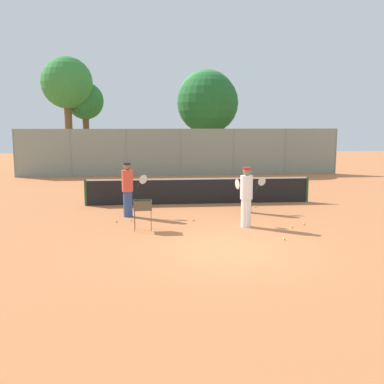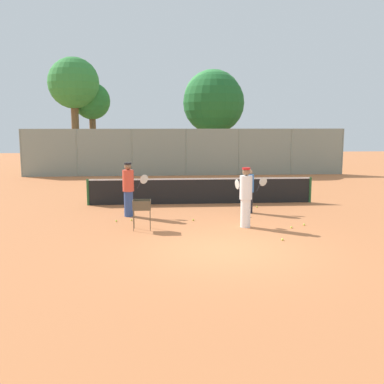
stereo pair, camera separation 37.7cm
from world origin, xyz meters
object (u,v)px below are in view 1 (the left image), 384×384
(player_white_outfit, at_px, (246,196))
(player_red_cap, at_px, (128,189))
(ball_cart, at_px, (143,208))
(tennis_net, at_px, (199,190))
(player_yellow_shirt, at_px, (248,190))
(parked_car, at_px, (102,162))

(player_white_outfit, bearing_deg, player_red_cap, 43.31)
(ball_cart, bearing_deg, tennis_net, 62.76)
(tennis_net, relative_size, player_red_cap, 4.83)
(tennis_net, relative_size, player_yellow_shirt, 5.68)
(player_red_cap, height_order, parked_car, player_red_cap)
(tennis_net, distance_m, player_yellow_shirt, 2.59)
(tennis_net, height_order, player_red_cap, player_red_cap)
(player_red_cap, relative_size, player_yellow_shirt, 1.18)
(tennis_net, relative_size, player_white_outfit, 4.85)
(player_yellow_shirt, height_order, parked_car, player_yellow_shirt)
(tennis_net, height_order, player_yellow_shirt, player_yellow_shirt)
(player_white_outfit, distance_m, ball_cart, 3.31)
(player_white_outfit, distance_m, player_red_cap, 4.31)
(parked_car, bearing_deg, player_yellow_shirt, -65.99)
(player_red_cap, xyz_separation_m, player_yellow_shirt, (4.42, 0.31, -0.15))
(player_yellow_shirt, distance_m, parked_car, 16.72)
(player_white_outfit, height_order, parked_car, player_white_outfit)
(tennis_net, distance_m, ball_cart, 4.98)
(player_white_outfit, height_order, ball_cart, player_white_outfit)
(player_red_cap, distance_m, player_yellow_shirt, 4.44)
(player_white_outfit, height_order, player_yellow_shirt, player_white_outfit)
(ball_cart, bearing_deg, parked_car, 99.37)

